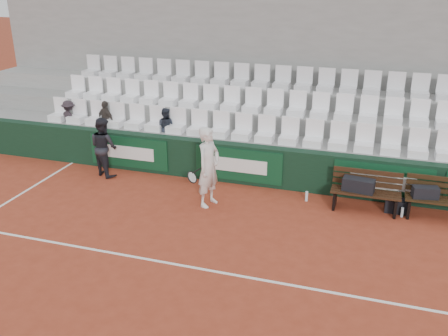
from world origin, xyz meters
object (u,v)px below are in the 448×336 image
bench_right (441,209)px  spectator_a (68,103)px  ball_kid (104,147)px  spectator_c (165,111)px  bench_left (365,201)px  spectator_b (105,105)px  water_bottle_near (307,196)px  tennis_player (209,167)px  sports_bag_right (425,192)px  sports_bag_left (358,185)px  water_bottle_far (402,212)px  sports_bag_ground (396,206)px

bench_right → spectator_a: 9.96m
ball_kid → spectator_c: bearing=-114.0°
bench_left → spectator_b: (-7.07, 1.19, 1.33)m
water_bottle_near → spectator_a: 7.17m
bench_right → spectator_b: (-8.64, 1.12, 1.33)m
tennis_player → spectator_c: spectator_c is taller
bench_right → sports_bag_right: sports_bag_right is taller
water_bottle_near → spectator_b: 6.05m
sports_bag_right → sports_bag_left: bearing=-176.6°
water_bottle_near → water_bottle_far: water_bottle_near is taller
bench_left → bench_right: bearing=2.5°
sports_bag_ground → ball_kid: size_ratio=0.32×
bench_left → spectator_a: spectator_a is taller
ball_kid → spectator_a: 2.16m
bench_right → sports_bag_right: bearing=178.5°
water_bottle_near → spectator_b: bearing=169.2°
sports_bag_right → bench_right: bearing=-1.5°
sports_bag_ground → water_bottle_near: 1.98m
tennis_player → ball_kid: tennis_player is taller
sports_bag_left → spectator_c: size_ratio=0.64×
sports_bag_ground → spectator_c: (-5.97, 1.05, 1.38)m
bench_right → sports_bag_ground: size_ratio=3.06×
bench_right → spectator_b: spectator_b is taller
sports_bag_left → water_bottle_far: (0.97, -0.08, -0.48)m
bench_left → sports_bag_ground: bench_left is taller
sports_bag_left → spectator_c: spectator_c is taller
sports_bag_left → sports_bag_ground: size_ratio=1.39×
bench_right → spectator_a: (-9.82, 1.12, 1.29)m
bench_right → bench_left: bearing=-177.5°
sports_bag_right → spectator_b: spectator_b is taller
sports_bag_right → spectator_a: (-9.46, 1.11, 0.94)m
ball_kid → spectator_a: spectator_a is taller
sports_bag_left → tennis_player: (-3.22, -0.76, 0.32)m
spectator_b → spectator_c: size_ratio=1.05×
sports_bag_ground → spectator_a: 9.09m
spectator_c → tennis_player: bearing=130.2°
sports_bag_right → water_bottle_near: bearing=179.7°
spectator_a → spectator_c: bearing=-162.1°
water_bottle_near → sports_bag_ground: bearing=1.3°
water_bottle_near → spectator_c: 4.38m
bench_right → sports_bag_left: bearing=-177.6°
water_bottle_far → tennis_player: (-4.20, -0.68, 0.81)m
bench_left → spectator_c: bearing=167.3°
bench_right → water_bottle_far: bearing=-168.6°
sports_bag_right → spectator_a: size_ratio=0.52×
water_bottle_near → spectator_a: size_ratio=0.23×
bench_right → tennis_player: bearing=-170.5°
water_bottle_near → bench_right: bearing=-0.5°
water_bottle_far → sports_bag_ground: bearing=117.9°
ball_kid → spectator_b: bearing=-39.5°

